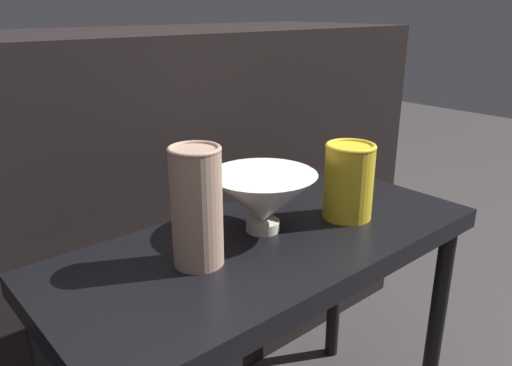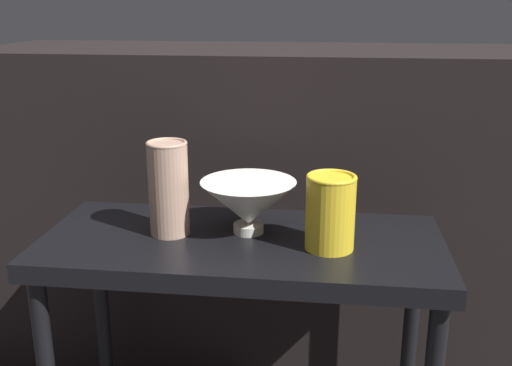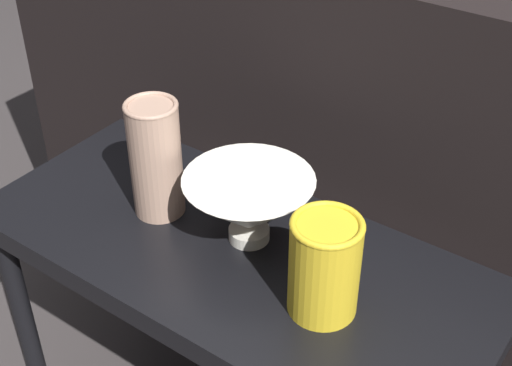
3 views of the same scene
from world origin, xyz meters
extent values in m
cube|color=black|center=(0.00, 0.00, 0.53)|extent=(0.84, 0.37, 0.04)
cylinder|color=black|center=(0.38, -0.15, 0.25)|extent=(0.04, 0.04, 0.51)
cylinder|color=black|center=(0.38, 0.15, 0.25)|extent=(0.04, 0.04, 0.51)
cube|color=black|center=(0.00, 0.51, 0.45)|extent=(1.58, 0.50, 0.89)
cylinder|color=silver|center=(0.01, 0.03, 0.56)|extent=(0.06, 0.06, 0.02)
cone|color=silver|center=(0.01, 0.03, 0.61)|extent=(0.20, 0.20, 0.09)
cylinder|color=tan|center=(-0.15, 0.01, 0.64)|extent=(0.08, 0.08, 0.20)
torus|color=tan|center=(-0.15, 0.01, 0.74)|extent=(0.08, 0.08, 0.01)
cylinder|color=gold|center=(0.18, -0.03, 0.62)|extent=(0.10, 0.10, 0.15)
torus|color=gold|center=(0.18, -0.03, 0.69)|extent=(0.10, 0.10, 0.01)
camera|label=1|loc=(-0.57, -0.61, 0.95)|focal=35.00mm
camera|label=2|loc=(0.17, -1.14, 1.02)|focal=42.00mm
camera|label=3|loc=(0.52, -0.66, 1.27)|focal=50.00mm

